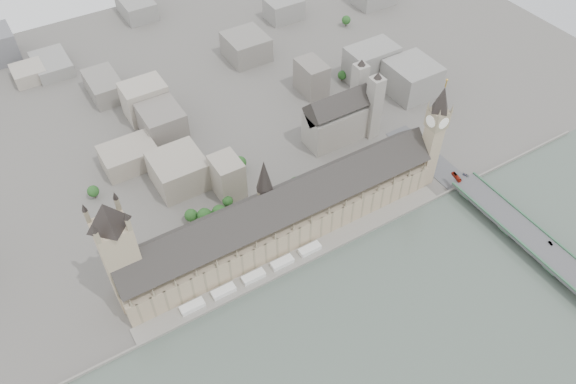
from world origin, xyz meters
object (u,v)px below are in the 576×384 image
westminster_bridge (526,238)px  car_approach (466,175)px  elizabeth_tower (435,130)px  red_bus_north (456,177)px  palace_of_westminster (281,216)px  victoria_tower (118,249)px  car_silver (551,243)px  westminster_abbey (342,116)px

westminster_bridge → car_approach: bearing=87.0°
elizabeth_tower → red_bus_north: size_ratio=9.35×
palace_of_westminster → victoria_tower: (-122.00, 6.30, 32.50)m
car_silver → palace_of_westminster: bearing=155.6°
westminster_abbey → westminster_bridge: bearing=-74.4°
car_approach → red_bus_north: bearing=144.8°
elizabeth_tower → victoria_tower: 260.64m
palace_of_westminster → westminster_bridge: bearing=-33.5°
red_bus_north → car_approach: red_bus_north is taller
red_bus_north → car_silver: 92.32m
westminster_bridge → victoria_tower: bearing=158.2°
elizabeth_tower → victoria_tower: elizabeth_tower is taller
palace_of_westminster → red_bus_north: (156.68, -31.24, -10.85)m
elizabeth_tower → westminster_abbey: elizabeth_tower is taller
westminster_bridge → car_approach: size_ratio=59.13×
palace_of_westminster → westminster_bridge: 195.05m
elizabeth_tower → car_approach: (27.95, -21.38, -47.04)m
victoria_tower → westminster_bridge: victoria_tower is taller
car_approach → westminster_bridge: bearing=-117.1°
elizabeth_tower → westminster_abbey: size_ratio=1.58×
red_bus_north → palace_of_westminster: bearing=178.1°
red_bus_north → car_approach: (9.26, -1.84, -0.80)m
car_silver → victoria_tower: bearing=167.7°
elizabeth_tower → car_approach: elizabeth_tower is taller
westminster_bridge → car_approach: (3.95, 74.12, 5.92)m
victoria_tower → westminster_abbey: bearing=16.5°
westminster_bridge → car_approach: car_approach is taller
red_bus_north → victoria_tower: bearing=-178.3°
westminster_abbey → car_approach: (55.02, -108.38, -14.03)m
elizabeth_tower → car_silver: size_ratio=25.96×
red_bus_north → car_silver: red_bus_north is taller
elizabeth_tower → palace_of_westminster: bearing=175.2°
palace_of_westminster → car_approach: (165.95, -33.08, -11.66)m
victoria_tower → car_silver: (290.91, -129.04, -44.27)m
victoria_tower → westminster_abbey: 244.79m
elizabeth_tower → westminster_abbey: (-27.08, 87.00, -33.01)m
elizabeth_tower → red_bus_north: (18.68, -19.54, -46.24)m
palace_of_westminster → elizabeth_tower: bearing=-4.8°
victoria_tower → car_approach: size_ratio=18.19×
palace_of_westminster → red_bus_north: bearing=-11.3°
westminster_bridge → westminster_abbey: 190.56m
victoria_tower → car_silver: 321.31m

